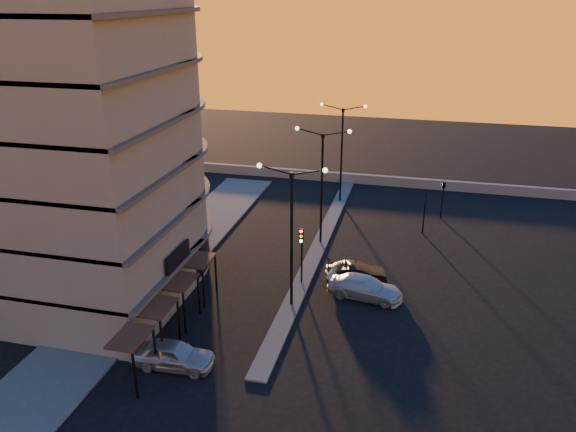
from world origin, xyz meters
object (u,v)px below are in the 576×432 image
at_px(streetlamp_mid, 322,178).
at_px(car_sedan, 356,273).
at_px(car_hatchback, 173,355).
at_px(traffic_light_main, 301,247).
at_px(car_wagon, 365,287).

distance_m(streetlamp_mid, car_sedan, 8.46).
bearing_deg(car_hatchback, streetlamp_mid, -17.12).
relative_size(streetlamp_mid, traffic_light_main, 2.24).
bearing_deg(car_sedan, traffic_light_main, 94.68).
height_order(car_hatchback, car_sedan, car_hatchback).
height_order(traffic_light_main, car_sedan, traffic_light_main).
height_order(traffic_light_main, car_wagon, traffic_light_main).
xyz_separation_m(traffic_light_main, car_sedan, (3.66, 1.28, -2.20)).
distance_m(car_hatchback, car_sedan, 14.57).
bearing_deg(car_wagon, car_hatchback, 145.61).
xyz_separation_m(car_hatchback, car_sedan, (8.37, 11.92, -0.07)).
relative_size(streetlamp_mid, car_wagon, 1.90).
distance_m(traffic_light_main, car_wagon, 5.04).
xyz_separation_m(streetlamp_mid, car_hatchback, (-4.71, -17.77, -4.83)).
bearing_deg(car_wagon, streetlamp_mid, 38.32).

